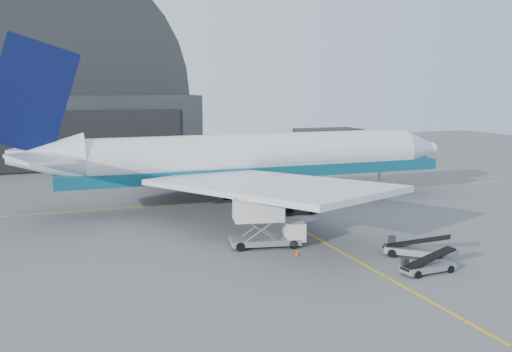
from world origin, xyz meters
name	(u,v)px	position (x,y,z in m)	size (l,w,h in m)	color
ground	(321,241)	(0.00, 0.00, 0.00)	(200.00, 200.00, 0.00)	#565659
taxi_lines	(268,211)	(0.00, 12.67, 0.01)	(80.00, 42.12, 0.02)	gold
hangar	(46,109)	(-22.00, 64.95, 9.54)	(50.00, 28.30, 28.00)	black
distant_bldg_a	(328,146)	(38.00, 72.00, 0.00)	(14.00, 8.00, 4.00)	black
distant_bldg_b	(401,145)	(55.00, 68.00, 0.00)	(8.00, 6.00, 2.80)	gray
airliner	(241,159)	(-1.56, 17.17, 5.29)	(53.85, 52.22, 18.90)	white
catering_truck	(264,222)	(-5.38, -0.02, 2.17)	(6.57, 3.45, 4.30)	gray
pushback_tug	(298,207)	(2.67, 10.88, 0.68)	(3.99, 2.41, 1.82)	black
belt_loader_a	(427,266)	(3.30, -10.59, 0.52)	(4.47, 1.79, 1.69)	gray
belt_loader_b	(415,249)	(4.89, -6.90, 0.61)	(4.73, 4.41, 1.96)	gray
traffic_cone	(297,253)	(-3.86, -3.36, 0.22)	(0.32, 0.32, 0.46)	#FF3708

